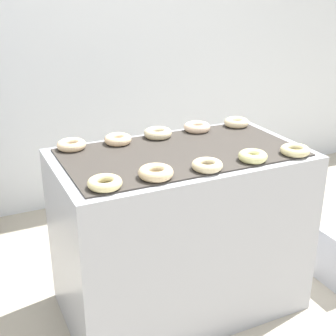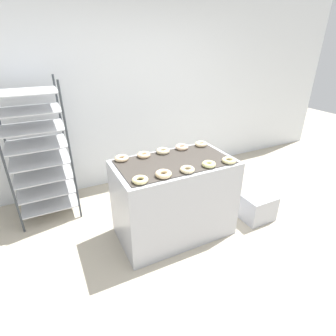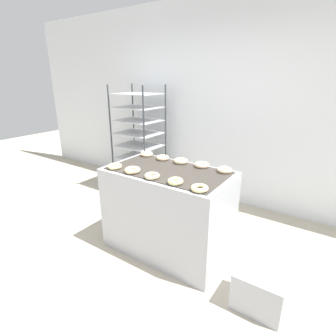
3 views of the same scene
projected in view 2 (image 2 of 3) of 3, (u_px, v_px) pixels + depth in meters
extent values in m
plane|color=#B2A893|center=(202.00, 267.00, 2.59)|extent=(14.00, 14.00, 0.00)
cube|color=silver|center=(125.00, 89.00, 3.69)|extent=(8.00, 0.05, 2.80)
cube|color=#A8AAB2|center=(174.00, 199.00, 2.88)|extent=(1.25, 0.71, 0.89)
cube|color=#38332D|center=(175.00, 162.00, 2.69)|extent=(1.15, 0.63, 0.01)
cube|color=#262628|center=(218.00, 191.00, 2.69)|extent=(0.12, 0.07, 0.10)
cylinder|color=#33383D|center=(5.00, 168.00, 2.70)|extent=(0.02, 0.02, 1.67)
cylinder|color=#33383D|center=(71.00, 156.00, 2.97)|extent=(0.02, 0.02, 1.67)
cylinder|color=#33383D|center=(8.00, 150.00, 3.13)|extent=(0.02, 0.02, 1.67)
cylinder|color=#33383D|center=(65.00, 142.00, 3.39)|extent=(0.02, 0.02, 1.67)
cube|color=#B7BABF|center=(50.00, 202.00, 3.34)|extent=(0.65, 0.53, 0.01)
cube|color=#B7BABF|center=(47.00, 188.00, 3.25)|extent=(0.65, 0.53, 0.01)
cube|color=#B7BABF|center=(43.00, 174.00, 3.17)|extent=(0.65, 0.53, 0.01)
cube|color=#B7BABF|center=(40.00, 160.00, 3.08)|extent=(0.65, 0.53, 0.01)
cube|color=#B7BABF|center=(36.00, 144.00, 3.00)|extent=(0.65, 0.53, 0.01)
cube|color=#B7BABF|center=(33.00, 128.00, 2.91)|extent=(0.65, 0.53, 0.01)
cube|color=#B7BABF|center=(28.00, 110.00, 2.83)|extent=(0.65, 0.53, 0.01)
cube|color=#B7BABF|center=(24.00, 92.00, 2.74)|extent=(0.65, 0.53, 0.01)
cube|color=#A8AAB2|center=(257.00, 207.00, 3.23)|extent=(0.38, 0.30, 0.32)
torus|color=beige|center=(140.00, 180.00, 2.28)|extent=(0.14, 0.14, 0.04)
torus|color=beige|center=(163.00, 174.00, 2.38)|extent=(0.15, 0.15, 0.05)
torus|color=beige|center=(187.00, 170.00, 2.47)|extent=(0.14, 0.14, 0.04)
torus|color=beige|center=(209.00, 164.00, 2.57)|extent=(0.14, 0.14, 0.04)
torus|color=beige|center=(229.00, 160.00, 2.66)|extent=(0.14, 0.14, 0.04)
torus|color=beige|center=(122.00, 158.00, 2.70)|extent=(0.14, 0.14, 0.04)
torus|color=beige|center=(144.00, 155.00, 2.78)|extent=(0.14, 0.14, 0.04)
torus|color=beige|center=(163.00, 151.00, 2.88)|extent=(0.15, 0.15, 0.05)
torus|color=beige|center=(182.00, 147.00, 2.99)|extent=(0.15, 0.15, 0.04)
torus|color=beige|center=(201.00, 144.00, 3.07)|extent=(0.14, 0.14, 0.04)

